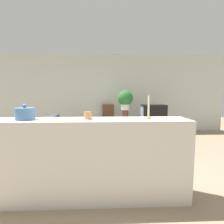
{
  "coord_description": "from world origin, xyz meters",
  "views": [
    {
      "loc": [
        0.22,
        -2.77,
        1.37
      ],
      "look_at": [
        0.43,
        2.06,
        0.85
      ],
      "focal_mm": 28.0,
      "sensor_mm": 36.0,
      "label": 1
    }
  ],
  "objects_px": {
    "couch": "(60,139)",
    "decorative_bowl": "(25,114)",
    "television": "(153,114)",
    "wooden_chair": "(108,118)",
    "potted_plant": "(125,99)"
  },
  "relations": [
    {
      "from": "television",
      "to": "wooden_chair",
      "type": "bearing_deg",
      "value": 151.27
    },
    {
      "from": "wooden_chair",
      "to": "decorative_bowl",
      "type": "relative_size",
      "value": 4.34
    },
    {
      "from": "couch",
      "to": "wooden_chair",
      "type": "bearing_deg",
      "value": 53.57
    },
    {
      "from": "potted_plant",
      "to": "television",
      "type": "bearing_deg",
      "value": -27.59
    },
    {
      "from": "couch",
      "to": "television",
      "type": "xyz_separation_m",
      "value": [
        2.52,
        0.9,
        0.47
      ]
    },
    {
      "from": "potted_plant",
      "to": "decorative_bowl",
      "type": "distance_m",
      "value": 3.71
    },
    {
      "from": "wooden_chair",
      "to": "couch",
      "type": "bearing_deg",
      "value": -126.43
    },
    {
      "from": "decorative_bowl",
      "to": "television",
      "type": "bearing_deg",
      "value": 50.36
    },
    {
      "from": "potted_plant",
      "to": "decorative_bowl",
      "type": "relative_size",
      "value": 2.68
    },
    {
      "from": "television",
      "to": "decorative_bowl",
      "type": "xyz_separation_m",
      "value": [
        -2.42,
        -2.92,
        0.38
      ]
    },
    {
      "from": "television",
      "to": "potted_plant",
      "type": "bearing_deg",
      "value": 152.41
    },
    {
      "from": "couch",
      "to": "television",
      "type": "height_order",
      "value": "television"
    },
    {
      "from": "potted_plant",
      "to": "decorative_bowl",
      "type": "xyz_separation_m",
      "value": [
        -1.63,
        -3.33,
        -0.07
      ]
    },
    {
      "from": "decorative_bowl",
      "to": "wooden_chair",
      "type": "bearing_deg",
      "value": 73.17
    },
    {
      "from": "couch",
      "to": "decorative_bowl",
      "type": "height_order",
      "value": "decorative_bowl"
    }
  ]
}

